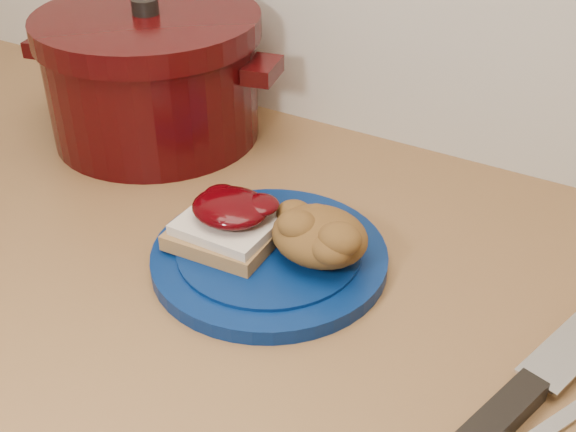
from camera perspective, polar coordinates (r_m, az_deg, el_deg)
The scene contains 7 objects.
plate at distance 0.73m, azimuth -1.48°, elevation -3.28°, with size 0.24×0.24×0.02m, color #051B4D.
sandwich at distance 0.72m, azimuth -4.76°, elevation -0.46°, with size 0.11×0.09×0.05m.
stuffing_mound at distance 0.70m, azimuth 2.51°, elevation -1.59°, with size 0.10×0.08×0.05m, color brown.
chef_knife at distance 0.62m, azimuth 18.02°, elevation -13.37°, with size 0.13×0.35×0.02m.
butter_knife at distance 0.63m, azimuth 21.66°, elevation -14.18°, with size 0.16×0.01×0.00m, color silver.
dutch_oven at distance 0.96m, azimuth -10.65°, elevation 10.88°, with size 0.34×0.34×0.18m.
pepper_grinder at distance 1.01m, azimuth -9.36°, elevation 11.48°, with size 0.08×0.08×0.14m.
Camera 1 is at (0.26, 1.00, 1.35)m, focal length 45.00 mm.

